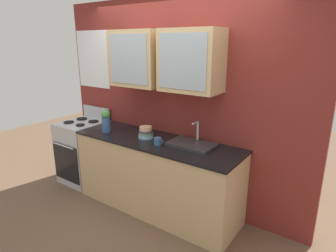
{
  "coord_description": "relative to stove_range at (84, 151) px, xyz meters",
  "views": [
    {
      "loc": [
        1.98,
        -2.55,
        2.04
      ],
      "look_at": [
        0.18,
        0.0,
        1.12
      ],
      "focal_mm": 30.56,
      "sensor_mm": 36.0,
      "label": 1
    }
  ],
  "objects": [
    {
      "name": "counter",
      "position": [
        1.38,
        0.0,
        -0.01
      ],
      "size": [
        2.13,
        0.68,
        0.91
      ],
      "color": "tan",
      "rests_on": "ground_plane"
    },
    {
      "name": "vase",
      "position": [
        0.65,
        -0.11,
        0.6
      ],
      "size": [
        0.11,
        0.11,
        0.3
      ],
      "color": "#33598C",
      "rests_on": "counter"
    },
    {
      "name": "stove_range",
      "position": [
        0.0,
        0.0,
        0.0
      ],
      "size": [
        0.58,
        0.68,
        1.09
      ],
      "color": "silver",
      "rests_on": "ground_plane"
    },
    {
      "name": "sink_faucet",
      "position": [
        1.82,
        0.09,
        0.47
      ],
      "size": [
        0.53,
        0.34,
        0.26
      ],
      "color": "#2D2D30",
      "rests_on": "counter"
    },
    {
      "name": "back_wall_unit",
      "position": [
        1.37,
        0.32,
        0.97
      ],
      "size": [
        3.52,
        0.47,
        2.57
      ],
      "color": "maroon",
      "rests_on": "ground_plane"
    },
    {
      "name": "cup_near_sink",
      "position": [
        1.49,
        -0.11,
        0.49
      ],
      "size": [
        0.12,
        0.08,
        0.08
      ],
      "color": "#38608C",
      "rests_on": "counter"
    },
    {
      "name": "bowl_stack",
      "position": [
        1.22,
        0.01,
        0.51
      ],
      "size": [
        0.19,
        0.19,
        0.14
      ],
      "color": "#8CB7E0",
      "rests_on": "counter"
    },
    {
      "name": "ground_plane",
      "position": [
        1.38,
        0.0,
        -0.46
      ],
      "size": [
        10.0,
        10.0,
        0.0
      ],
      "primitive_type": "plane",
      "color": "brown"
    }
  ]
}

